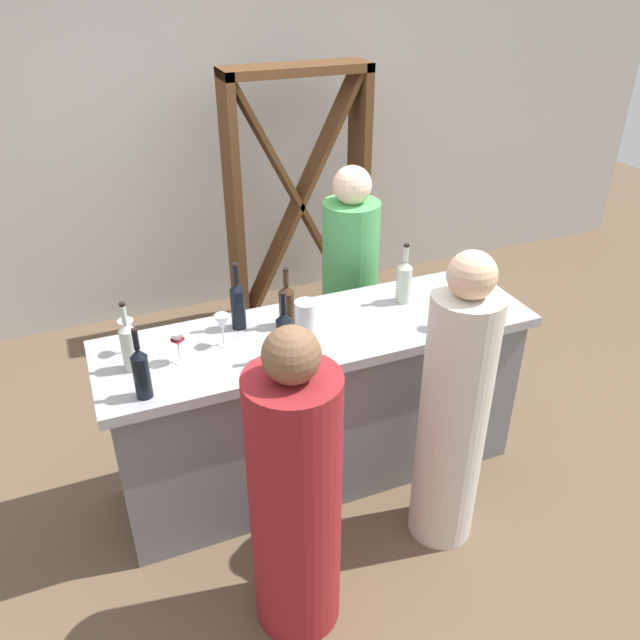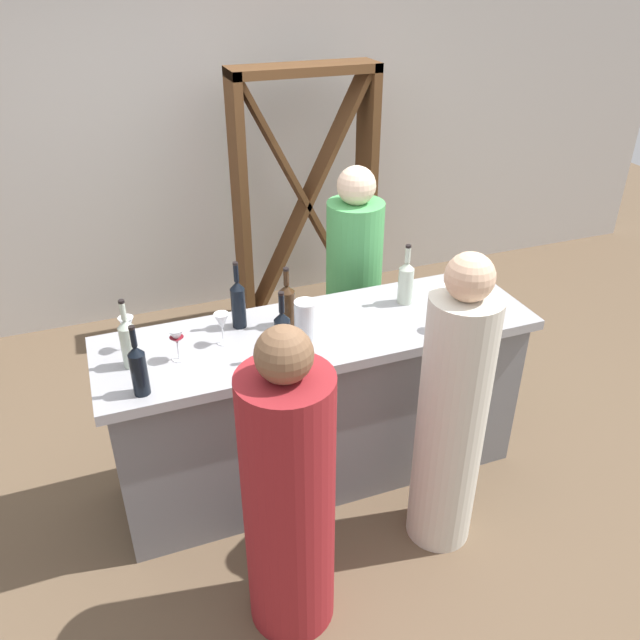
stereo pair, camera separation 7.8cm
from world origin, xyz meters
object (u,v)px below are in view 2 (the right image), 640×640
wine_rack (305,203)px  wine_bottle_rightmost_amber_brown (287,304)px  wine_bottle_second_right_near_black (282,335)px  person_server_behind (353,295)px  wine_bottle_center_near_black (238,303)px  wine_glass_near_right (222,323)px  person_center_guest (451,418)px  water_pitcher (305,320)px  wine_bottle_leftmost_clear_pale (128,342)px  wine_glass_near_center (177,338)px  wine_bottle_second_left_near_black (139,368)px  wine_bottle_far_right_clear_pale (406,281)px  wine_glass_near_left (447,311)px  wine_glass_far_left (127,326)px  person_left_guest (289,500)px

wine_rack → wine_bottle_rightmost_amber_brown: (-0.64, -1.56, 0.10)m
wine_bottle_second_right_near_black → person_server_behind: size_ratio=0.23×
wine_bottle_center_near_black → wine_glass_near_right: bearing=-131.8°
wine_glass_near_right → person_center_guest: (0.87, -0.63, -0.33)m
water_pitcher → person_center_guest: 0.80m
water_pitcher → wine_bottle_leftmost_clear_pale: bearing=176.7°
person_server_behind → wine_rack: bearing=160.1°
wine_glass_near_center → wine_bottle_second_left_near_black: bearing=-132.9°
wine_glass_near_center → wine_glass_near_right: same height
wine_bottle_far_right_clear_pale → wine_glass_near_center: wine_bottle_far_right_clear_pale is taller
wine_bottle_leftmost_clear_pale → wine_bottle_rightmost_amber_brown: (0.75, 0.10, -0.01)m
wine_rack → wine_glass_near_left: (0.06, -1.86, 0.09)m
wine_bottle_second_left_near_black → wine_glass_far_left: wine_bottle_second_left_near_black is taller
wine_bottle_second_left_near_black → person_left_guest: (0.46, -0.53, -0.38)m
wine_bottle_center_near_black → wine_glass_near_left: (0.92, -0.38, -0.03)m
wine_bottle_second_left_near_black → person_server_behind: 1.64m
wine_bottle_far_right_clear_pale → wine_bottle_second_left_near_black: bearing=-166.9°
wine_glass_far_left → water_pitcher: water_pitcher is taller
wine_glass_near_left → wine_bottle_leftmost_clear_pale: bearing=171.8°
wine_bottle_second_left_near_black → wine_bottle_center_near_black: (0.51, 0.38, 0.01)m
wine_bottle_leftmost_clear_pale → wine_bottle_rightmost_amber_brown: size_ratio=1.07×
wine_bottle_center_near_black → wine_rack: bearing=59.9°
wine_bottle_leftmost_clear_pale → wine_bottle_center_near_black: bearing=17.5°
wine_bottle_second_right_near_black → person_server_behind: (0.71, 0.85, -0.36)m
wine_glass_far_left → person_server_behind: (1.34, 0.52, -0.35)m
wine_rack → wine_bottle_second_right_near_black: wine_rack is taller
wine_bottle_second_left_near_black → wine_bottle_far_right_clear_pale: (1.37, 0.32, 0.00)m
wine_bottle_second_right_near_black → wine_glass_near_right: 0.32m
wine_bottle_second_left_near_black → wine_glass_near_center: bearing=47.1°
wine_bottle_leftmost_clear_pale → water_pitcher: size_ratio=1.70×
wine_bottle_rightmost_amber_brown → wine_glass_near_right: wine_bottle_rightmost_amber_brown is taller
wine_glass_near_right → person_left_guest: bearing=-86.3°
wine_bottle_second_right_near_black → wine_bottle_far_right_clear_pale: bearing=20.8°
wine_bottle_leftmost_clear_pale → person_center_guest: bearing=-24.5°
wine_glass_near_center → water_pitcher: size_ratio=0.82×
person_left_guest → person_center_guest: (0.82, 0.17, 0.05)m
wine_rack → wine_bottle_leftmost_clear_pale: wine_rack is taller
person_left_guest → water_pitcher: bearing=-26.1°
water_pitcher → wine_glass_far_left: bearing=166.4°
wine_glass_near_center → water_pitcher: 0.59m
wine_bottle_far_right_clear_pale → person_left_guest: size_ratio=0.22×
wine_bottle_second_left_near_black → person_center_guest: 1.37m
wine_glass_far_left → person_left_guest: size_ratio=0.12×
person_center_guest → person_server_behind: person_center_guest is taller
wine_bottle_rightmost_amber_brown → person_left_guest: bearing=-108.2°
wine_glass_near_left → person_server_behind: person_server_behind is taller
wine_rack → water_pitcher: wine_rack is taller
wine_bottle_second_left_near_black → person_server_behind: (1.33, 0.89, -0.35)m
wine_bottle_center_near_black → wine_glass_near_right: 0.17m
wine_bottle_second_left_near_black → wine_glass_near_left: 1.43m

